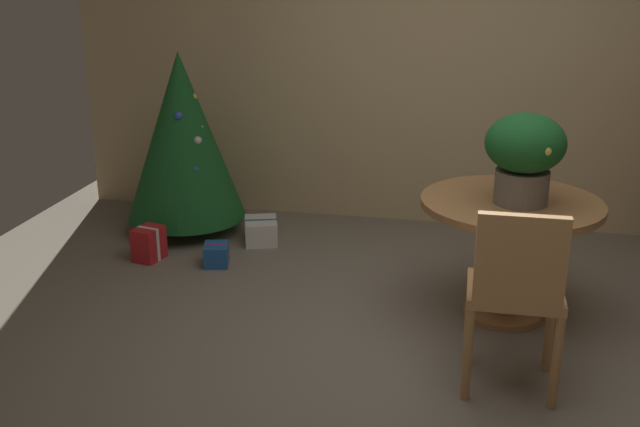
{
  "coord_description": "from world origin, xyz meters",
  "views": [
    {
      "loc": [
        0.13,
        -3.54,
        2.01
      ],
      "look_at": [
        -0.66,
        0.36,
        0.64
      ],
      "focal_mm": 41.76,
      "sensor_mm": 36.0,
      "label": 1
    }
  ],
  "objects_px": {
    "wooden_chair_near": "(516,289)",
    "holiday_tree": "(183,137)",
    "gift_box_cream": "(261,231)",
    "gift_box_blue": "(216,255)",
    "gift_box_red": "(149,244)",
    "round_dining_table": "(509,233)",
    "flower_vase": "(525,152)"
  },
  "relations": [
    {
      "from": "wooden_chair_near",
      "to": "gift_box_cream",
      "type": "bearing_deg",
      "value": 135.22
    },
    {
      "from": "flower_vase",
      "to": "holiday_tree",
      "type": "height_order",
      "value": "holiday_tree"
    },
    {
      "from": "round_dining_table",
      "to": "holiday_tree",
      "type": "height_order",
      "value": "holiday_tree"
    },
    {
      "from": "flower_vase",
      "to": "wooden_chair_near",
      "type": "bearing_deg",
      "value": -93.05
    },
    {
      "from": "gift_box_red",
      "to": "gift_box_blue",
      "type": "bearing_deg",
      "value": 0.32
    },
    {
      "from": "wooden_chair_near",
      "to": "gift_box_cream",
      "type": "xyz_separation_m",
      "value": [
        -1.72,
        1.71,
        -0.46
      ]
    },
    {
      "from": "flower_vase",
      "to": "round_dining_table",
      "type": "bearing_deg",
      "value": 129.65
    },
    {
      "from": "flower_vase",
      "to": "holiday_tree",
      "type": "bearing_deg",
      "value": 156.07
    },
    {
      "from": "flower_vase",
      "to": "gift_box_red",
      "type": "height_order",
      "value": "flower_vase"
    },
    {
      "from": "holiday_tree",
      "to": "gift_box_red",
      "type": "bearing_deg",
      "value": -94.51
    },
    {
      "from": "gift_box_blue",
      "to": "wooden_chair_near",
      "type": "bearing_deg",
      "value": -32.84
    },
    {
      "from": "gift_box_cream",
      "to": "gift_box_red",
      "type": "xyz_separation_m",
      "value": [
        -0.67,
        -0.48,
        0.03
      ]
    },
    {
      "from": "flower_vase",
      "to": "wooden_chair_near",
      "type": "height_order",
      "value": "flower_vase"
    },
    {
      "from": "gift_box_cream",
      "to": "flower_vase",
      "type": "bearing_deg",
      "value": -27.71
    },
    {
      "from": "round_dining_table",
      "to": "gift_box_red",
      "type": "distance_m",
      "value": 2.46
    },
    {
      "from": "wooden_chair_near",
      "to": "holiday_tree",
      "type": "distance_m",
      "value": 2.99
    },
    {
      "from": "round_dining_table",
      "to": "gift_box_cream",
      "type": "xyz_separation_m",
      "value": [
        -1.72,
        0.88,
        -0.43
      ]
    },
    {
      "from": "gift_box_blue",
      "to": "gift_box_cream",
      "type": "bearing_deg",
      "value": 69.26
    },
    {
      "from": "gift_box_cream",
      "to": "round_dining_table",
      "type": "bearing_deg",
      "value": -26.96
    },
    {
      "from": "holiday_tree",
      "to": "gift_box_blue",
      "type": "height_order",
      "value": "holiday_tree"
    },
    {
      "from": "wooden_chair_near",
      "to": "holiday_tree",
      "type": "relative_size",
      "value": 0.69
    },
    {
      "from": "flower_vase",
      "to": "gift_box_cream",
      "type": "bearing_deg",
      "value": 152.29
    },
    {
      "from": "holiday_tree",
      "to": "gift_box_cream",
      "type": "bearing_deg",
      "value": -12.06
    },
    {
      "from": "round_dining_table",
      "to": "gift_box_red",
      "type": "xyz_separation_m",
      "value": [
        -2.4,
        0.39,
        -0.4
      ]
    },
    {
      "from": "round_dining_table",
      "to": "holiday_tree",
      "type": "xyz_separation_m",
      "value": [
        -2.35,
        1.01,
        0.22
      ]
    },
    {
      "from": "gift_box_blue",
      "to": "gift_box_red",
      "type": "bearing_deg",
      "value": -179.68
    },
    {
      "from": "round_dining_table",
      "to": "gift_box_blue",
      "type": "relative_size",
      "value": 4.48
    },
    {
      "from": "round_dining_table",
      "to": "wooden_chair_near",
      "type": "relative_size",
      "value": 1.08
    },
    {
      "from": "round_dining_table",
      "to": "gift_box_cream",
      "type": "bearing_deg",
      "value": 153.04
    },
    {
      "from": "round_dining_table",
      "to": "gift_box_blue",
      "type": "distance_m",
      "value": 2.0
    },
    {
      "from": "gift_box_cream",
      "to": "gift_box_blue",
      "type": "relative_size",
      "value": 1.51
    },
    {
      "from": "gift_box_blue",
      "to": "gift_box_red",
      "type": "xyz_separation_m",
      "value": [
        -0.49,
        -0.0,
        0.04
      ]
    }
  ]
}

